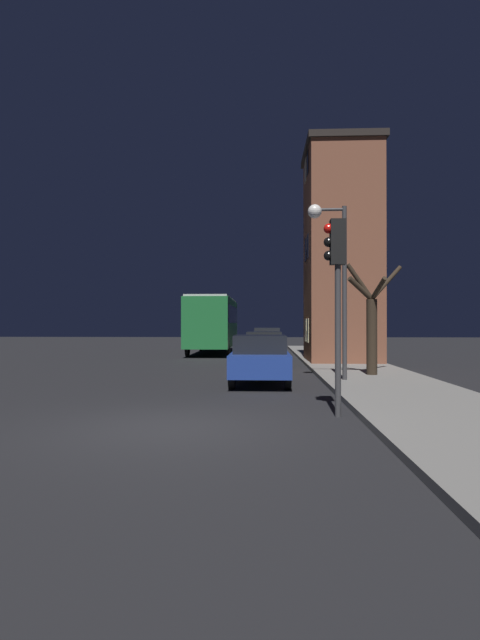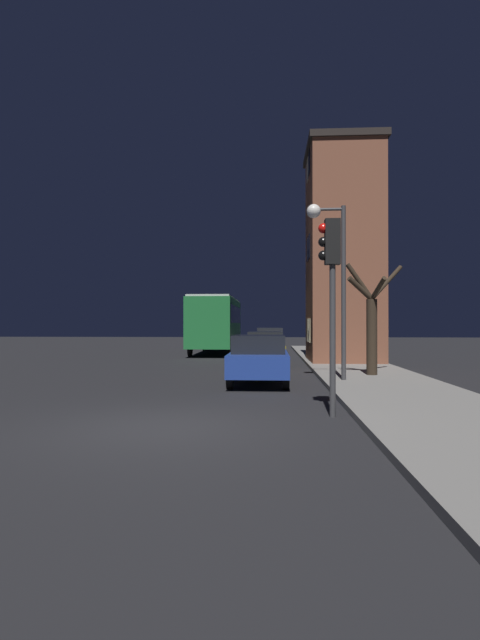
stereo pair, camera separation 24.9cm
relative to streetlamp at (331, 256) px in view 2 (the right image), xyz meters
The scene contains 10 objects.
ground_plane 8.45m from the streetlamp, 120.08° to the right, with size 120.00×120.00×0.00m, color black.
sidewalk 7.68m from the streetlamp, 76.93° to the right, with size 3.47×60.00×0.14m.
brick_building 8.42m from the streetlamp, 79.27° to the left, with size 3.41×4.47×9.99m.
streetlamp is the anchor object (origin of this frame).
traffic_light 5.50m from the streetlamp, 96.78° to the right, with size 0.43×0.24×3.92m.
bare_tree 2.97m from the streetlamp, 46.13° to the left, with size 2.12×1.77×3.74m.
bus 16.59m from the streetlamp, 108.44° to the left, with size 2.50×9.35×3.44m.
car_near_lane 3.82m from the streetlamp, behind, with size 1.76×3.98×1.50m.
car_mid_lane 7.93m from the streetlamp, 106.43° to the left, with size 1.71×4.46×1.49m.
car_far_lane 17.48m from the streetlamp, 96.21° to the left, with size 1.82×4.68×1.59m.
Camera 2 is at (1.92, -8.82, 1.84)m, focal length 28.00 mm.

